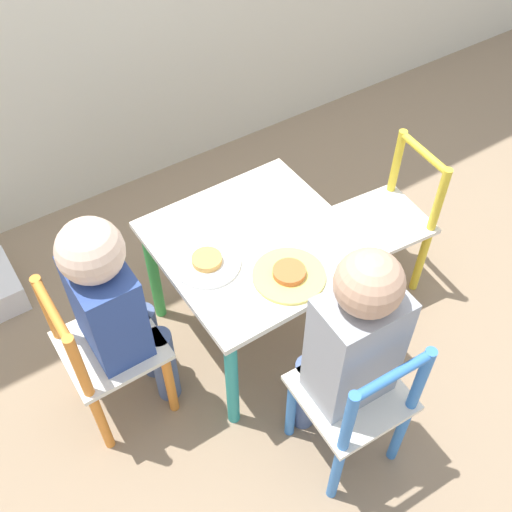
{
  "coord_description": "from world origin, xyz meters",
  "views": [
    {
      "loc": [
        -0.65,
        -0.98,
        1.66
      ],
      "look_at": [
        0.0,
        0.0,
        0.36
      ],
      "focal_mm": 42.0,
      "sensor_mm": 36.0,
      "label": 1
    }
  ],
  "objects_px": {
    "chair_orange": "(105,354)",
    "plate_left": "(207,262)",
    "plate_front": "(289,275)",
    "child_front": "(350,344)",
    "chair_blue": "(355,404)",
    "kids_table": "(256,257)",
    "chair_yellow": "(388,223)",
    "child_left": "(114,304)"
  },
  "relations": [
    {
      "from": "chair_orange",
      "to": "plate_left",
      "type": "relative_size",
      "value": 2.91
    },
    {
      "from": "plate_front",
      "to": "plate_left",
      "type": "xyz_separation_m",
      "value": [
        -0.16,
        0.16,
        0.0
      ]
    },
    {
      "from": "child_front",
      "to": "plate_left",
      "type": "height_order",
      "value": "child_front"
    },
    {
      "from": "chair_blue",
      "to": "child_front",
      "type": "height_order",
      "value": "child_front"
    },
    {
      "from": "kids_table",
      "to": "chair_blue",
      "type": "distance_m",
      "value": 0.51
    },
    {
      "from": "kids_table",
      "to": "chair_blue",
      "type": "relative_size",
      "value": 1.0
    },
    {
      "from": "kids_table",
      "to": "plate_left",
      "type": "distance_m",
      "value": 0.18
    },
    {
      "from": "kids_table",
      "to": "plate_front",
      "type": "height_order",
      "value": "plate_front"
    },
    {
      "from": "chair_yellow",
      "to": "plate_left",
      "type": "height_order",
      "value": "chair_yellow"
    },
    {
      "from": "child_left",
      "to": "chair_orange",
      "type": "bearing_deg",
      "value": 90.0
    },
    {
      "from": "chair_yellow",
      "to": "plate_front",
      "type": "distance_m",
      "value": 0.53
    },
    {
      "from": "kids_table",
      "to": "child_left",
      "type": "xyz_separation_m",
      "value": [
        -0.43,
        -0.0,
        0.09
      ]
    },
    {
      "from": "chair_blue",
      "to": "child_left",
      "type": "xyz_separation_m",
      "value": [
        -0.41,
        0.5,
        0.18
      ]
    },
    {
      "from": "chair_orange",
      "to": "child_left",
      "type": "relative_size",
      "value": 0.73
    },
    {
      "from": "chair_blue",
      "to": "child_front",
      "type": "distance_m",
      "value": 0.2
    },
    {
      "from": "chair_orange",
      "to": "chair_yellow",
      "type": "bearing_deg",
      "value": -92.71
    },
    {
      "from": "chair_yellow",
      "to": "chair_orange",
      "type": "bearing_deg",
      "value": -87.29
    },
    {
      "from": "kids_table",
      "to": "child_left",
      "type": "relative_size",
      "value": 0.73
    },
    {
      "from": "chair_orange",
      "to": "kids_table",
      "type": "bearing_deg",
      "value": -90.0
    },
    {
      "from": "chair_orange",
      "to": "plate_left",
      "type": "bearing_deg",
      "value": -89.97
    },
    {
      "from": "chair_orange",
      "to": "chair_yellow",
      "type": "distance_m",
      "value": 0.99
    },
    {
      "from": "kids_table",
      "to": "chair_yellow",
      "type": "xyz_separation_m",
      "value": [
        0.49,
        -0.05,
        -0.09
      ]
    },
    {
      "from": "chair_orange",
      "to": "child_left",
      "type": "distance_m",
      "value": 0.19
    },
    {
      "from": "chair_blue",
      "to": "chair_orange",
      "type": "xyz_separation_m",
      "value": [
        -0.47,
        0.5,
        0.0
      ]
    },
    {
      "from": "child_left",
      "to": "plate_left",
      "type": "xyz_separation_m",
      "value": [
        0.27,
        0.0,
        -0.01
      ]
    },
    {
      "from": "chair_blue",
      "to": "plate_left",
      "type": "distance_m",
      "value": 0.54
    },
    {
      "from": "plate_front",
      "to": "chair_blue",
      "type": "bearing_deg",
      "value": -93.98
    },
    {
      "from": "chair_orange",
      "to": "child_front",
      "type": "bearing_deg",
      "value": -132.44
    },
    {
      "from": "child_left",
      "to": "plate_left",
      "type": "distance_m",
      "value": 0.27
    },
    {
      "from": "chair_orange",
      "to": "child_front",
      "type": "height_order",
      "value": "child_front"
    },
    {
      "from": "chair_blue",
      "to": "plate_front",
      "type": "relative_size",
      "value": 2.72
    },
    {
      "from": "kids_table",
      "to": "child_front",
      "type": "height_order",
      "value": "child_front"
    },
    {
      "from": "chair_yellow",
      "to": "child_front",
      "type": "bearing_deg",
      "value": -47.59
    },
    {
      "from": "kids_table",
      "to": "chair_blue",
      "type": "bearing_deg",
      "value": -92.69
    },
    {
      "from": "kids_table",
      "to": "plate_front",
      "type": "relative_size",
      "value": 2.71
    },
    {
      "from": "chair_yellow",
      "to": "plate_left",
      "type": "distance_m",
      "value": 0.68
    },
    {
      "from": "chair_blue",
      "to": "plate_left",
      "type": "height_order",
      "value": "chair_blue"
    },
    {
      "from": "chair_blue",
      "to": "chair_orange",
      "type": "distance_m",
      "value": 0.69
    },
    {
      "from": "child_front",
      "to": "kids_table",
      "type": "bearing_deg",
      "value": -90.0
    },
    {
      "from": "chair_blue",
      "to": "child_left",
      "type": "relative_size",
      "value": 0.73
    },
    {
      "from": "chair_yellow",
      "to": "plate_left",
      "type": "relative_size",
      "value": 2.91
    },
    {
      "from": "chair_orange",
      "to": "plate_front",
      "type": "distance_m",
      "value": 0.55
    }
  ]
}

